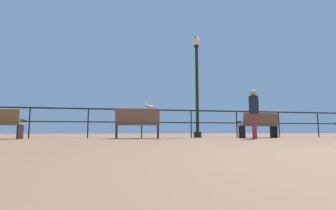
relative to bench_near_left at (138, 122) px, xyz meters
name	(u,v)px	position (x,y,z in m)	size (l,w,h in m)	color
pier_railing	(191,117)	(2.11, 0.80, 0.23)	(18.98, 0.05, 1.06)	black
bench_near_left	(138,122)	(0.00, 0.00, 0.00)	(1.50, 0.70, 0.99)	brown
bench_near_right	(259,124)	(4.50, 0.01, -0.03)	(1.49, 0.68, 0.92)	brown
lamppost_center	(197,80)	(2.42, 0.95, 1.74)	(0.33, 0.33, 4.14)	black
person_by_bench	(254,111)	(3.54, -1.27, 0.34)	(0.31, 0.43, 1.54)	#A52D3C
seagull_on_rail	(149,107)	(0.49, 0.80, 0.60)	(0.43, 0.22, 0.20)	silver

